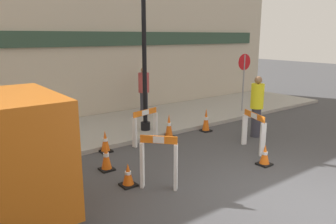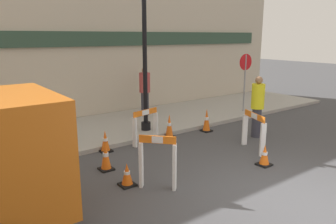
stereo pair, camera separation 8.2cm
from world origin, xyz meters
name	(u,v)px [view 1 (the left image)]	position (x,y,z in m)	size (l,w,h in m)	color
ground_plane	(291,203)	(0.00, 0.00, 0.00)	(60.00, 60.00, 0.00)	#424244
sidewalk_slab	(121,126)	(0.00, 6.18, 0.06)	(18.00, 3.36, 0.12)	#9E9B93
storefront_facade	(94,40)	(0.00, 7.93, 2.75)	(18.00, 0.22, 5.50)	#BCB29E
streetlamp_post	(144,16)	(0.26, 5.14, 3.46)	(0.44, 0.44, 5.20)	black
stop_sign	(244,73)	(4.62, 5.11, 1.56)	(0.60, 0.06, 2.14)	gray
barricade_0	(145,125)	(-0.26, 4.35, 0.52)	(0.88, 0.31, 0.96)	white
barricade_1	(159,161)	(-1.54, 1.90, 0.56)	(0.59, 0.62, 1.07)	white
barricade_2	(253,130)	(1.70, 2.24, 0.55)	(0.47, 0.95, 0.99)	white
traffic_cone_0	(128,175)	(-1.97, 2.35, 0.22)	(0.30, 0.30, 0.47)	black
traffic_cone_1	(106,157)	(-1.96, 3.32, 0.30)	(0.30, 0.30, 0.62)	black
traffic_cone_2	(265,155)	(1.09, 1.40, 0.23)	(0.30, 0.30, 0.49)	black
traffic_cone_3	(105,142)	(-1.45, 4.40, 0.27)	(0.30, 0.30, 0.56)	black
traffic_cone_4	(206,120)	(1.90, 4.22, 0.35)	(0.30, 0.30, 0.72)	black
traffic_cone_5	(169,126)	(0.59, 4.40, 0.34)	(0.30, 0.30, 0.70)	black
person_worker	(257,105)	(2.68, 2.94, 0.96)	(0.39, 0.39, 1.79)	#33333D
person_pedestrian	(144,90)	(1.28, 6.79, 1.03)	(0.49, 0.49, 1.71)	#33333D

